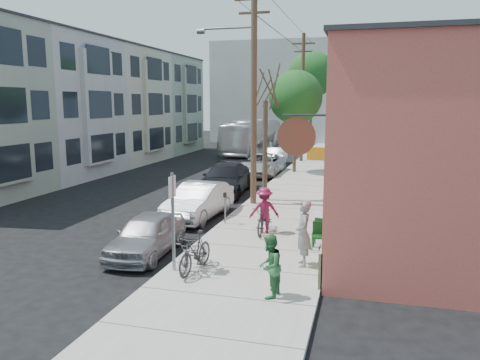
% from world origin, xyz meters
% --- Properties ---
extents(ground, '(120.00, 120.00, 0.00)m').
position_xyz_m(ground, '(0.00, 0.00, 0.00)').
color(ground, black).
extents(sidewalk, '(4.50, 58.00, 0.15)m').
position_xyz_m(sidewalk, '(4.25, 11.00, 0.07)').
color(sidewalk, '#ACA99F').
rests_on(sidewalk, ground).
extents(cafe_building, '(6.60, 20.20, 6.61)m').
position_xyz_m(cafe_building, '(8.99, 4.99, 3.30)').
color(cafe_building, '#B24D42').
rests_on(cafe_building, ground).
extents(apartment_row, '(6.30, 32.00, 9.00)m').
position_xyz_m(apartment_row, '(-11.85, 14.00, 4.50)').
color(apartment_row, gray).
rests_on(apartment_row, ground).
extents(end_cap_building, '(18.00, 8.00, 12.00)m').
position_xyz_m(end_cap_building, '(-2.00, 42.00, 6.00)').
color(end_cap_building, '#ACACA7').
rests_on(end_cap_building, ground).
extents(sign_post, '(0.07, 0.45, 2.80)m').
position_xyz_m(sign_post, '(2.35, -4.63, 1.83)').
color(sign_post, slate).
rests_on(sign_post, sidewalk).
extents(parking_meter_near, '(0.14, 0.14, 1.24)m').
position_xyz_m(parking_meter_near, '(2.25, 0.67, 0.98)').
color(parking_meter_near, slate).
rests_on(parking_meter_near, sidewalk).
extents(parking_meter_far, '(0.14, 0.14, 1.24)m').
position_xyz_m(parking_meter_far, '(2.25, 8.30, 0.98)').
color(parking_meter_far, slate).
rests_on(parking_meter_far, sidewalk).
extents(utility_pole_near, '(3.57, 0.28, 10.00)m').
position_xyz_m(utility_pole_near, '(2.39, 4.60, 5.41)').
color(utility_pole_near, '#503A28').
rests_on(utility_pole_near, sidewalk).
extents(utility_pole_far, '(1.80, 0.28, 10.00)m').
position_xyz_m(utility_pole_far, '(2.45, 21.20, 5.34)').
color(utility_pole_far, '#503A28').
rests_on(utility_pole_far, sidewalk).
extents(tree_bare, '(0.24, 0.24, 4.77)m').
position_xyz_m(tree_bare, '(2.80, 5.52, 2.54)').
color(tree_bare, '#44392C').
rests_on(tree_bare, sidewalk).
extents(tree_leafy_mid, '(3.58, 3.58, 6.82)m').
position_xyz_m(tree_leafy_mid, '(2.80, 15.15, 5.17)').
color(tree_leafy_mid, '#44392C').
rests_on(tree_leafy_mid, sidewalk).
extents(tree_leafy_far, '(3.94, 3.94, 8.98)m').
position_xyz_m(tree_leafy_far, '(2.80, 24.13, 7.14)').
color(tree_leafy_far, '#44392C').
rests_on(tree_leafy_far, sidewalk).
extents(patio_chair_a, '(0.61, 0.61, 0.88)m').
position_xyz_m(patio_chair_a, '(6.14, -1.26, 0.59)').
color(patio_chair_a, '#103B15').
rests_on(patio_chair_a, sidewalk).
extents(patio_chair_b, '(0.56, 0.56, 0.88)m').
position_xyz_m(patio_chair_b, '(6.12, -1.67, 0.59)').
color(patio_chair_b, '#103B15').
rests_on(patio_chair_b, sidewalk).
extents(patron_grey, '(0.61, 0.79, 1.93)m').
position_xyz_m(patron_grey, '(5.82, -3.29, 1.11)').
color(patron_grey, slate).
rests_on(patron_grey, sidewalk).
extents(patron_green, '(0.66, 0.81, 1.56)m').
position_xyz_m(patron_green, '(5.33, -5.73, 0.93)').
color(patron_green, '#2B6C36').
rests_on(patron_green, sidewalk).
extents(cyclist, '(1.23, 0.97, 1.68)m').
position_xyz_m(cyclist, '(4.00, -0.17, 0.99)').
color(cyclist, maroon).
rests_on(cyclist, sidewalk).
extents(cyclist_bike, '(0.66, 1.90, 1.00)m').
position_xyz_m(cyclist_bike, '(4.00, -0.17, 0.65)').
color(cyclist_bike, black).
rests_on(cyclist_bike, sidewalk).
extents(parked_bike_a, '(0.75, 1.90, 1.11)m').
position_xyz_m(parked_bike_a, '(2.98, -4.59, 0.71)').
color(parked_bike_a, black).
rests_on(parked_bike_a, sidewalk).
extents(parked_bike_b, '(0.73, 1.63, 0.83)m').
position_xyz_m(parked_bike_b, '(2.80, -4.33, 0.56)').
color(parked_bike_b, slate).
rests_on(parked_bike_b, sidewalk).
extents(car_0, '(1.78, 4.01, 1.34)m').
position_xyz_m(car_0, '(0.80, -3.18, 0.67)').
color(car_0, '#93949A').
rests_on(car_0, ground).
extents(car_1, '(1.85, 4.62, 1.49)m').
position_xyz_m(car_1, '(0.77, 1.73, 0.75)').
color(car_1, '#A8ABB0').
rests_on(car_1, ground).
extents(car_2, '(2.54, 5.58, 1.58)m').
position_xyz_m(car_2, '(0.29, 7.23, 0.79)').
color(car_2, black).
rests_on(car_2, ground).
extents(car_3, '(2.56, 5.30, 1.45)m').
position_xyz_m(car_3, '(0.80, 14.05, 0.73)').
color(car_3, '#AFB5B7').
rests_on(car_3, ground).
extents(car_4, '(1.67, 4.16, 1.34)m').
position_xyz_m(car_4, '(0.74, 19.20, 0.67)').
color(car_4, '#A5A5AD').
rests_on(car_4, ground).
extents(bus, '(3.32, 11.64, 3.21)m').
position_xyz_m(bus, '(-2.97, 26.60, 1.60)').
color(bus, silver).
rests_on(bus, ground).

